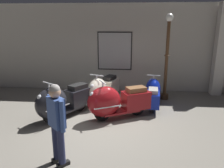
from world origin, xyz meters
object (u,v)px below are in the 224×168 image
at_px(scooter_0, 60,101).
at_px(lamppost, 167,57).
at_px(scooter_3, 153,93).
at_px(visitor_0, 57,120).
at_px(scooter_1, 101,90).
at_px(scooter_2, 114,102).

relative_size(scooter_0, lamppost, 0.62).
xyz_separation_m(scooter_3, visitor_0, (-2.07, -3.34, 0.49)).
bearing_deg(visitor_0, scooter_3, 13.64).
bearing_deg(scooter_1, scooter_3, 109.49).
xyz_separation_m(scooter_1, scooter_2, (0.52, -1.19, 0.03)).
bearing_deg(visitor_0, scooter_2, 23.05).
distance_m(scooter_0, lamppost, 3.85).
bearing_deg(lamppost, scooter_2, -131.77).
distance_m(lamppost, visitor_0, 4.80).
distance_m(scooter_2, visitor_0, 2.38).
xyz_separation_m(scooter_3, lamppost, (0.48, 0.68, 1.08)).
bearing_deg(scooter_1, visitor_0, 13.96).
bearing_deg(lamppost, scooter_3, -125.05).
height_order(scooter_1, lamppost, lamppost).
xyz_separation_m(scooter_2, lamppost, (1.65, 1.85, 1.01)).
relative_size(scooter_1, visitor_0, 1.12).
height_order(scooter_0, lamppost, lamppost).
height_order(scooter_0, scooter_1, scooter_0).
height_order(scooter_0, scooter_2, scooter_2).
distance_m(scooter_3, visitor_0, 3.96).
bearing_deg(lamppost, visitor_0, -122.34).
distance_m(scooter_2, lamppost, 2.68).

